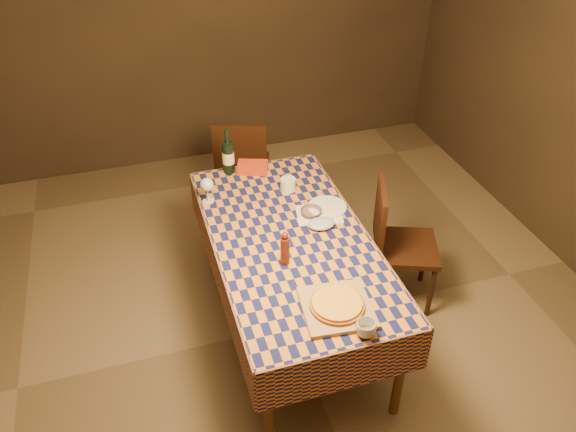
{
  "coord_description": "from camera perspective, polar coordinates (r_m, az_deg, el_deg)",
  "views": [
    {
      "loc": [
        -0.81,
        -2.55,
        2.9
      ],
      "look_at": [
        0.0,
        0.05,
        0.9
      ],
      "focal_mm": 35.0,
      "sensor_mm": 36.0,
      "label": 1
    }
  ],
  "objects": [
    {
      "name": "bowl",
      "position": [
        3.59,
        2.36,
        0.38
      ],
      "size": [
        0.18,
        0.18,
        0.04
      ],
      "primitive_type": "imported",
      "rotation": [
        0.0,
        0.0,
        -0.4
      ],
      "color": "#624952",
      "rests_on": "dining_table"
    },
    {
      "name": "wine_glass",
      "position": [
        3.69,
        -8.25,
        3.08
      ],
      "size": [
        0.09,
        0.09,
        0.18
      ],
      "color": "silver",
      "rests_on": "dining_table"
    },
    {
      "name": "cutting_board",
      "position": [
        2.97,
        4.98,
        -9.25
      ],
      "size": [
        0.39,
        0.39,
        0.02
      ],
      "primitive_type": "cube",
      "rotation": [
        0.0,
        0.0,
        -0.1
      ],
      "color": "#A27A4C",
      "rests_on": "dining_table"
    },
    {
      "name": "white_plate",
      "position": [
        3.67,
        4.0,
        0.91
      ],
      "size": [
        0.28,
        0.28,
        0.01
      ],
      "primitive_type": "cylinder",
      "rotation": [
        0.0,
        0.0,
        0.13
      ],
      "color": "silver",
      "rests_on": "dining_table"
    },
    {
      "name": "pepper_mill",
      "position": [
        3.17,
        -0.31,
        -3.38
      ],
      "size": [
        0.06,
        0.06,
        0.22
      ],
      "color": "#531B13",
      "rests_on": "dining_table"
    },
    {
      "name": "dining_table",
      "position": [
        3.46,
        0.25,
        -3.22
      ],
      "size": [
        0.94,
        1.84,
        0.77
      ],
      "color": "brown",
      "rests_on": "ground"
    },
    {
      "name": "takeout_container",
      "position": [
        4.05,
        -3.63,
        4.96
      ],
      "size": [
        0.25,
        0.21,
        0.05
      ],
      "primitive_type": "cube",
      "rotation": [
        0.0,
        0.0,
        -0.33
      ],
      "color": "red",
      "rests_on": "dining_table"
    },
    {
      "name": "pizza",
      "position": [
        2.96,
        5.01,
        -8.91
      ],
      "size": [
        0.37,
        0.37,
        0.03
      ],
      "color": "#8F4C17",
      "rests_on": "cutting_board"
    },
    {
      "name": "chair_right",
      "position": [
        3.87,
        10.79,
        -2.3
      ],
      "size": [
        0.55,
        0.55,
        0.93
      ],
      "color": "black",
      "rests_on": "ground"
    },
    {
      "name": "flour_bag",
      "position": [
        3.49,
        3.4,
        -0.77
      ],
      "size": [
        0.2,
        0.18,
        0.05
      ],
      "primitive_type": "ellipsoid",
      "rotation": [
        0.0,
        0.0,
        -0.32
      ],
      "color": "#9BABC7",
      "rests_on": "dining_table"
    },
    {
      "name": "chair_far",
      "position": [
        4.63,
        -4.67,
        5.32
      ],
      "size": [
        0.53,
        0.54,
        0.93
      ],
      "color": "black",
      "rests_on": "ground"
    },
    {
      "name": "flour_patch",
      "position": [
        3.61,
        3.19,
        0.19
      ],
      "size": [
        0.32,
        0.27,
        0.0
      ],
      "primitive_type": "cube",
      "rotation": [
        0.0,
        0.0,
        -0.2
      ],
      "color": "silver",
      "rests_on": "dining_table"
    },
    {
      "name": "deli_tub",
      "position": [
        3.82,
        0.01,
        3.24
      ],
      "size": [
        0.14,
        0.14,
        0.09
      ],
      "primitive_type": "cylinder",
      "rotation": [
        0.0,
        0.0,
        -0.43
      ],
      "color": "white",
      "rests_on": "dining_table"
    },
    {
      "name": "wine_bottle",
      "position": [
        4.0,
        -6.09,
        6.02
      ],
      "size": [
        0.11,
        0.11,
        0.33
      ],
      "color": "black",
      "rests_on": "dining_table"
    },
    {
      "name": "tumbler",
      "position": [
        2.85,
        7.91,
        -11.28
      ],
      "size": [
        0.11,
        0.11,
        0.08
      ],
      "primitive_type": "imported",
      "rotation": [
        0.0,
        0.0,
        -0.04
      ],
      "color": "silver",
      "rests_on": "dining_table"
    },
    {
      "name": "room",
      "position": [
        3.09,
        0.28,
        6.22
      ],
      "size": [
        5.0,
        5.1,
        2.7
      ],
      "color": "brown",
      "rests_on": "ground"
    }
  ]
}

